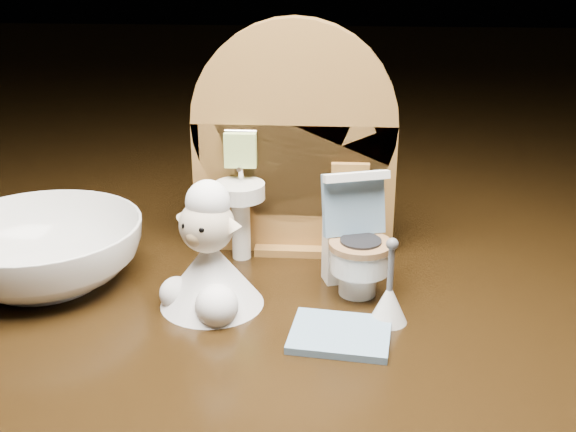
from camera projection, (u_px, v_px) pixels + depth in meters
name	position (u px, v px, depth m)	size (l,w,h in m)	color
backdrop_panel	(293.00, 153.00, 0.46)	(0.13, 0.05, 0.15)	olive
toy_toilet	(355.00, 247.00, 0.42)	(0.04, 0.05, 0.07)	white
bath_mat	(340.00, 334.00, 0.38)	(0.05, 0.04, 0.00)	#6B8FAE
toilet_brush	(389.00, 300.00, 0.39)	(0.02, 0.02, 0.05)	white
plush_lamb	(209.00, 263.00, 0.40)	(0.06, 0.06, 0.08)	white
ceramic_bowl	(43.00, 252.00, 0.43)	(0.12, 0.12, 0.04)	white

